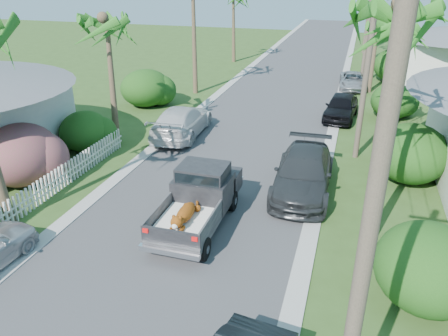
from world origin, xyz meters
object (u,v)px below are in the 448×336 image
(parked_car_lf, at_px, (182,121))
(utility_pole_d, at_px, (369,8))
(parked_car_rm, at_px, (303,173))
(utility_pole_b, at_px, (368,62))
(utility_pole_c, at_px, (369,24))
(utility_pole_a, at_px, (365,255))
(palm_r_b, at_px, (395,25))
(parked_car_rf, at_px, (341,107))
(palm_l_b, at_px, (105,19))
(pickup_truck, at_px, (201,195))
(parked_car_rd, at_px, (353,81))
(palm_r_a, at_px, (408,6))

(parked_car_lf, distance_m, utility_pole_d, 31.27)
(parked_car_rm, xyz_separation_m, utility_pole_b, (2.00, 4.34, 3.80))
(parked_car_rm, bearing_deg, utility_pole_d, 85.23)
(utility_pole_c, bearing_deg, utility_pole_a, -90.00)
(palm_r_b, height_order, utility_pole_c, utility_pole_c)
(parked_car_rm, relative_size, parked_car_rf, 1.27)
(parked_car_lf, bearing_deg, parked_car_rm, 143.58)
(utility_pole_c, bearing_deg, utility_pole_d, 90.00)
(parked_car_rm, xyz_separation_m, palm_l_b, (-10.40, 3.34, 5.35))
(parked_car_rf, bearing_deg, palm_r_b, -57.16)
(pickup_truck, relative_size, parked_car_rm, 0.93)
(utility_pole_a, relative_size, utility_pole_b, 1.00)
(parked_car_rf, xyz_separation_m, parked_car_lf, (-8.14, -5.50, 0.06))
(pickup_truck, distance_m, parked_car_rf, 14.18)
(parked_car_rd, relative_size, utility_pole_b, 0.47)
(parked_car_lf, xyz_separation_m, palm_r_a, (9.90, -7.36, 6.62))
(parked_car_rf, height_order, utility_pole_c, utility_pole_c)
(utility_pole_b, bearing_deg, parked_car_rd, 92.51)
(parked_car_rf, xyz_separation_m, palm_l_b, (-11.34, -6.86, 5.41))
(pickup_truck, bearing_deg, parked_car_rf, 72.96)
(palm_r_b, xyz_separation_m, utility_pole_a, (-1.00, -17.00, -1.35))
(parked_car_rd, distance_m, utility_pole_a, 29.00)
(palm_r_b, bearing_deg, parked_car_rm, -115.32)
(parked_car_rd, height_order, utility_pole_b, utility_pole_b)
(parked_car_rd, bearing_deg, palm_r_b, -84.73)
(palm_r_a, relative_size, utility_pole_b, 0.97)
(utility_pole_b, xyz_separation_m, utility_pole_d, (0.00, 30.00, 0.00))
(utility_pole_d, bearing_deg, parked_car_lf, -107.24)
(pickup_truck, height_order, utility_pole_c, utility_pole_c)
(pickup_truck, relative_size, parked_car_rf, 1.18)
(palm_l_b, relative_size, palm_r_b, 1.03)
(parked_car_rm, xyz_separation_m, utility_pole_c, (2.00, 19.34, 3.80))
(parked_car_rm, height_order, palm_r_b, palm_r_b)
(parked_car_rm, xyz_separation_m, palm_r_b, (3.00, 6.34, 5.15))
(palm_r_b, distance_m, utility_pole_b, 2.61)
(parked_car_rm, height_order, utility_pole_c, utility_pole_c)
(parked_car_rm, height_order, utility_pole_a, utility_pole_a)
(parked_car_rf, relative_size, parked_car_lf, 0.79)
(parked_car_rd, distance_m, parked_car_lf, 15.88)
(palm_r_b, bearing_deg, palm_l_b, -167.38)
(parked_car_rd, xyz_separation_m, utility_pole_b, (0.60, -13.71, 4.01))
(utility_pole_a, height_order, utility_pole_c, same)
(parked_car_rm, bearing_deg, palm_l_b, 160.76)
(parked_car_rd, height_order, utility_pole_c, utility_pole_c)
(parked_car_lf, xyz_separation_m, palm_r_b, (10.20, 1.64, 5.15))
(parked_car_lf, height_order, palm_r_a, palm_r_a)
(parked_car_lf, relative_size, utility_pole_a, 0.61)
(utility_pole_b, bearing_deg, utility_pole_c, 90.00)
(parked_car_rd, bearing_deg, utility_pole_d, 85.38)
(parked_car_rm, bearing_deg, parked_car_lf, 145.42)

